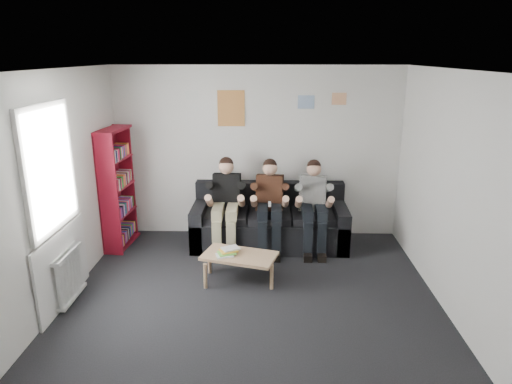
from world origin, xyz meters
TOP-DOWN VIEW (x-y plane):
  - room_shell at (0.00, 0.00)m, footprint 5.00×5.00m
  - sofa at (0.21, 2.06)m, footprint 2.35×0.96m
  - bookshelf at (-2.09, 1.94)m, footprint 0.27×0.82m
  - coffee_table at (-0.18, 0.80)m, footprint 0.93×0.51m
  - game_cases at (-0.33, 0.80)m, footprint 0.29×0.26m
  - person_left at (-0.45, 1.85)m, footprint 0.41×0.89m
  - person_middle at (0.21, 1.85)m, footprint 0.40×0.86m
  - person_right at (0.86, 1.85)m, footprint 0.40×0.86m
  - radiator at (-2.15, 0.20)m, footprint 0.10×0.64m
  - window at (-2.22, 0.20)m, footprint 0.05×1.30m
  - poster_large at (-0.40, 2.49)m, footprint 0.42×0.01m
  - poster_blue at (0.75, 2.49)m, footprint 0.25×0.01m
  - poster_pink at (1.25, 2.49)m, footprint 0.22×0.01m
  - poster_sign at (-1.00, 2.49)m, footprint 0.20×0.01m

SIDE VIEW (x-z plane):
  - sofa at x=0.21m, z-range -0.13..0.78m
  - coffee_table at x=-0.18m, z-range 0.14..0.51m
  - radiator at x=-2.15m, z-range 0.05..0.65m
  - game_cases at x=-0.33m, z-range 0.37..0.44m
  - person_right at x=0.86m, z-range 0.01..1.36m
  - person_middle at x=0.21m, z-range 0.00..1.37m
  - person_left at x=-0.45m, z-range 0.00..1.39m
  - bookshelf at x=-2.09m, z-range 0.00..1.82m
  - window at x=-2.22m, z-range -0.15..2.21m
  - room_shell at x=0.00m, z-range -1.15..3.85m
  - poster_large at x=-0.40m, z-range 1.77..2.32m
  - poster_blue at x=0.75m, z-range 2.05..2.25m
  - poster_pink at x=1.25m, z-range 2.11..2.29m
  - poster_sign at x=-1.00m, z-range 2.18..2.32m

